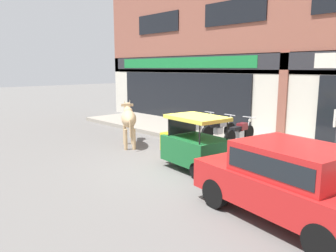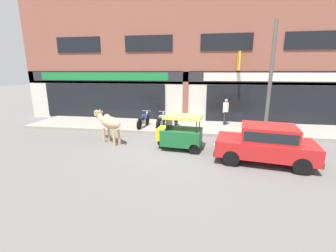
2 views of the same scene
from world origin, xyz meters
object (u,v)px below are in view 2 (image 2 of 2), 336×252
at_px(motorcycle_2, 176,122).
at_px(utility_pole, 270,80).
at_px(motorcycle_1, 161,121).
at_px(pedestrian, 226,109).
at_px(car_0, 266,142).
at_px(auto_rickshaw, 180,135).
at_px(cow, 109,123).
at_px(motorcycle_0, 143,120).

height_order(motorcycle_2, utility_pole, utility_pole).
xyz_separation_m(motorcycle_1, motorcycle_2, (0.91, 0.03, 0.00)).
height_order(motorcycle_1, pedestrian, pedestrian).
bearing_deg(car_0, utility_pole, 76.19).
xyz_separation_m(auto_rickshaw, pedestrian, (2.32, 4.29, 0.50)).
xyz_separation_m(cow, motorcycle_0, (0.91, 2.72, -0.44)).
bearing_deg(motorcycle_0, car_0, -34.77).
xyz_separation_m(cow, motorcycle_2, (2.89, 2.70, -0.44)).
distance_m(motorcycle_1, motorcycle_2, 0.91).
xyz_separation_m(cow, auto_rickshaw, (3.43, -0.29, -0.35)).
bearing_deg(motorcycle_0, motorcycle_2, -0.50).
bearing_deg(utility_pole, pedestrian, 133.99).
height_order(auto_rickshaw, motorcycle_1, auto_rickshaw).
height_order(motorcycle_0, motorcycle_2, same).
bearing_deg(utility_pole, car_0, -103.81).
bearing_deg(car_0, motorcycle_0, 145.23).
relative_size(car_0, motorcycle_0, 2.08).
xyz_separation_m(cow, motorcycle_1, (1.97, 2.68, -0.44)).
relative_size(pedestrian, utility_pole, 0.29).
xyz_separation_m(car_0, motorcycle_1, (-4.80, 4.02, -0.25)).
distance_m(cow, motorcycle_0, 2.90).
distance_m(auto_rickshaw, pedestrian, 4.90).
bearing_deg(motorcycle_0, cow, -108.50).
height_order(pedestrian, utility_pole, utility_pole).
distance_m(car_0, motorcycle_2, 5.62).
bearing_deg(pedestrian, auto_rickshaw, -118.36).
bearing_deg(cow, motorcycle_1, 53.59).
relative_size(motorcycle_1, motorcycle_2, 1.00).
distance_m(motorcycle_2, utility_pole, 5.33).
relative_size(motorcycle_0, pedestrian, 1.13).
height_order(cow, motorcycle_0, cow).
xyz_separation_m(car_0, auto_rickshaw, (-3.34, 1.05, -0.15)).
bearing_deg(cow, motorcycle_2, 43.12).
bearing_deg(pedestrian, motorcycle_0, -165.20).
bearing_deg(auto_rickshaw, pedestrian, 61.64).
height_order(car_0, motorcycle_1, car_0).
bearing_deg(motorcycle_0, motorcycle_1, -2.36).
height_order(car_0, pedestrian, pedestrian).
distance_m(car_0, motorcycle_1, 6.27).
xyz_separation_m(motorcycle_2, utility_pole, (4.72, -0.64, 2.40)).
relative_size(motorcycle_1, pedestrian, 1.13).
height_order(car_0, motorcycle_2, car_0).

